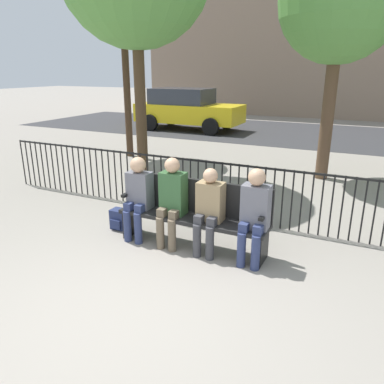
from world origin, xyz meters
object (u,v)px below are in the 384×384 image
seated_person_1 (172,198)px  parked_car_0 (187,109)px  park_bench (195,211)px  seated_person_2 (209,207)px  seated_person_0 (138,194)px  tree_1 (340,2)px  backpack (120,219)px  seated_person_3 (254,212)px  tree_2 (122,5)px

seated_person_1 → parked_car_0: (-4.44, 9.45, 0.15)m
park_bench → seated_person_2: 0.33m
seated_person_0 → tree_1: 5.65m
seated_person_2 → backpack: seated_person_2 is taller
seated_person_0 → seated_person_1: bearing=0.2°
seated_person_3 → backpack: seated_person_3 is taller
seated_person_0 → park_bench: bearing=9.1°
seated_person_1 → seated_person_3: 1.15m
park_bench → seated_person_3: size_ratio=1.71×
seated_person_3 → park_bench: bearing=171.5°
seated_person_2 → backpack: 1.63m
tree_1 → backpack: bearing=-119.3°
tree_2 → parked_car_0: bearing=97.6°
seated_person_0 → tree_2: tree_2 is taller
seated_person_1 → seated_person_3: size_ratio=1.01×
seated_person_2 → tree_2: size_ratio=0.24×
park_bench → seated_person_0: seated_person_0 is taller
parked_car_0 → backpack: bearing=-69.7°
seated_person_2 → seated_person_3: (0.60, 0.00, 0.04)m
seated_person_0 → seated_person_1: size_ratio=0.96×
tree_1 → seated_person_0: bearing=-113.8°
park_bench → tree_2: (-4.05, 4.32, 3.37)m
park_bench → seated_person_2: bearing=-26.6°
seated_person_0 → tree_2: bearing=126.0°
park_bench → seated_person_0: bearing=-170.9°
seated_person_1 → tree_2: (-3.77, 4.45, 3.18)m
seated_person_2 → seated_person_3: seated_person_3 is taller
tree_2 → seated_person_2: bearing=-45.9°
tree_1 → parked_car_0: size_ratio=1.15×
seated_person_0 → tree_2: 6.36m
tree_2 → tree_1: bearing=-0.2°
seated_person_2 → tree_1: 5.39m
park_bench → seated_person_1: bearing=-155.2°
seated_person_2 → tree_1: bearing=78.9°
tree_2 → parked_car_0: size_ratio=1.17×
seated_person_0 → seated_person_3: 1.69m
tree_1 → seated_person_2: bearing=-101.1°
seated_person_2 → parked_car_0: 10.69m
tree_1 → parked_car_0: bearing=139.4°
tree_1 → tree_2: bearing=179.8°
seated_person_1 → seated_person_3: (1.15, -0.00, -0.01)m
parked_car_0 → tree_2: bearing=-82.4°
seated_person_0 → seated_person_3: seated_person_3 is taller
seated_person_3 → seated_person_0: bearing=-180.0°
park_bench → seated_person_3: seated_person_3 is taller
seated_person_2 → backpack: size_ratio=3.77×
seated_person_3 → tree_2: 7.36m
seated_person_1 → backpack: seated_person_1 is taller
seated_person_2 → tree_1: size_ratio=0.24×
park_bench → tree_2: 6.81m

